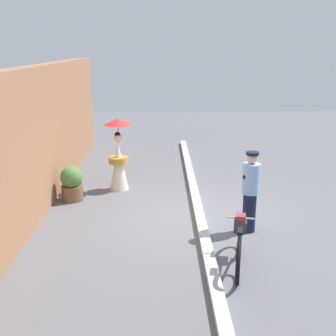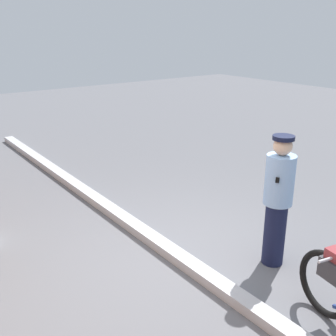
{
  "view_description": "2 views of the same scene",
  "coord_description": "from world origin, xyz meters",
  "px_view_note": "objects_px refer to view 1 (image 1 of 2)",
  "views": [
    {
      "loc": [
        -8.34,
        0.8,
        3.55
      ],
      "look_at": [
        -0.12,
        0.67,
        1.14
      ],
      "focal_mm": 44.56,
      "sensor_mm": 36.0,
      "label": 1
    },
    {
      "loc": [
        -3.48,
        2.75,
        2.78
      ],
      "look_at": [
        0.02,
        0.13,
        1.25
      ],
      "focal_mm": 43.57,
      "sensor_mm": 36.0,
      "label": 2
    }
  ],
  "objects_px": {
    "bicycle_near_officer": "(239,243)",
    "person_officer": "(250,190)",
    "person_with_parasol": "(118,156)",
    "potted_plant_by_door": "(72,183)"
  },
  "relations": [
    {
      "from": "person_officer",
      "to": "potted_plant_by_door",
      "type": "distance_m",
      "value": 4.28
    },
    {
      "from": "bicycle_near_officer",
      "to": "person_officer",
      "type": "bearing_deg",
      "value": -17.91
    },
    {
      "from": "person_with_parasol",
      "to": "potted_plant_by_door",
      "type": "bearing_deg",
      "value": 126.9
    },
    {
      "from": "person_officer",
      "to": "potted_plant_by_door",
      "type": "relative_size",
      "value": 1.95
    },
    {
      "from": "person_officer",
      "to": "person_with_parasol",
      "type": "distance_m",
      "value": 3.82
    },
    {
      "from": "person_with_parasol",
      "to": "person_officer",
      "type": "bearing_deg",
      "value": -132.52
    },
    {
      "from": "bicycle_near_officer",
      "to": "person_with_parasol",
      "type": "bearing_deg",
      "value": 31.3
    },
    {
      "from": "potted_plant_by_door",
      "to": "bicycle_near_officer",
      "type": "bearing_deg",
      "value": -132.62
    },
    {
      "from": "person_officer",
      "to": "person_with_parasol",
      "type": "height_order",
      "value": "person_with_parasol"
    },
    {
      "from": "person_officer",
      "to": "person_with_parasol",
      "type": "bearing_deg",
      "value": 47.48
    }
  ]
}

